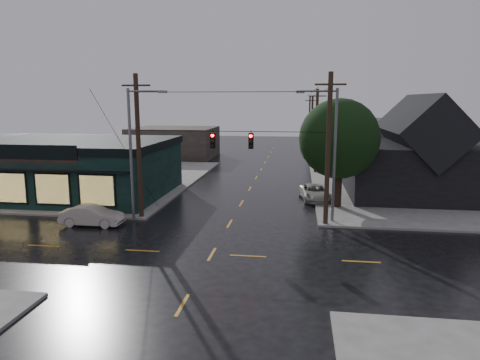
# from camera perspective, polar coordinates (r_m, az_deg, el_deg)

# --- Properties ---
(ground_plane) EXTENTS (160.00, 160.00, 0.00)m
(ground_plane) POSITION_cam_1_polar(r_m,az_deg,el_deg) (23.94, -3.77, -9.84)
(ground_plane) COLOR black
(sidewalk_nw) EXTENTS (28.00, 28.00, 0.15)m
(sidewalk_nw) POSITION_cam_1_polar(r_m,az_deg,el_deg) (49.35, -22.12, 0.12)
(sidewalk_nw) COLOR slate
(sidewalk_nw) RESTS_ON ground
(sidewalk_ne) EXTENTS (28.00, 28.00, 0.15)m
(sidewalk_ne) POSITION_cam_1_polar(r_m,az_deg,el_deg) (45.43, 27.58, -1.15)
(sidewalk_ne) COLOR slate
(sidewalk_ne) RESTS_ON ground
(pizza_shop) EXTENTS (16.30, 12.34, 4.90)m
(pizza_shop) POSITION_cam_1_polar(r_m,az_deg,el_deg) (40.46, -21.18, 1.62)
(pizza_shop) COLOR black
(pizza_shop) RESTS_ON ground
(ne_building) EXTENTS (12.60, 11.60, 8.75)m
(ne_building) POSITION_cam_1_polar(r_m,az_deg,el_deg) (40.49, 22.82, 4.24)
(ne_building) COLOR black
(ne_building) RESTS_ON ground
(corner_tree) EXTENTS (6.15, 6.15, 8.39)m
(corner_tree) POSITION_cam_1_polar(r_m,az_deg,el_deg) (33.73, 13.10, 5.35)
(corner_tree) COLOR black
(corner_tree) RESTS_ON ground
(utility_pole_nw) EXTENTS (2.00, 0.32, 10.15)m
(utility_pole_nw) POSITION_cam_1_polar(r_m,az_deg,el_deg) (31.67, -12.98, -4.99)
(utility_pole_nw) COLOR black
(utility_pole_nw) RESTS_ON ground
(utility_pole_ne) EXTENTS (2.00, 0.32, 10.15)m
(utility_pole_ne) POSITION_cam_1_polar(r_m,az_deg,el_deg) (29.71, 11.30, -5.95)
(utility_pole_ne) COLOR black
(utility_pole_ne) RESTS_ON ground
(utility_pole_far_a) EXTENTS (2.00, 0.32, 9.65)m
(utility_pole_far_a) POSITION_cam_1_polar(r_m,az_deg,el_deg) (50.68, 9.97, 0.91)
(utility_pole_far_a) COLOR black
(utility_pole_far_a) RESTS_ON ground
(utility_pole_far_b) EXTENTS (2.00, 0.32, 9.15)m
(utility_pole_far_b) POSITION_cam_1_polar(r_m,az_deg,el_deg) (70.48, 9.45, 3.59)
(utility_pole_far_b) COLOR black
(utility_pole_far_b) RESTS_ON ground
(utility_pole_far_c) EXTENTS (2.00, 0.32, 9.15)m
(utility_pole_far_c) POSITION_cam_1_polar(r_m,az_deg,el_deg) (90.36, 9.15, 5.10)
(utility_pole_far_c) COLOR black
(utility_pole_far_c) RESTS_ON ground
(span_signal_assembly) EXTENTS (13.00, 0.48, 1.23)m
(span_signal_assembly) POSITION_cam_1_polar(r_m,az_deg,el_deg) (28.94, -1.10, 5.32)
(span_signal_assembly) COLOR black
(span_signal_assembly) RESTS_ON ground
(streetlight_nw) EXTENTS (5.40, 0.30, 9.15)m
(streetlight_nw) POSITION_cam_1_polar(r_m,az_deg,el_deg) (31.16, -13.95, -5.29)
(streetlight_nw) COLOR slate
(streetlight_nw) RESTS_ON ground
(streetlight_ne) EXTENTS (5.40, 0.30, 9.15)m
(streetlight_ne) POSITION_cam_1_polar(r_m,az_deg,el_deg) (30.41, 12.17, -5.60)
(streetlight_ne) COLOR slate
(streetlight_ne) RESTS_ON ground
(bg_building_west) EXTENTS (12.00, 10.00, 4.40)m
(bg_building_west) POSITION_cam_1_polar(r_m,az_deg,el_deg) (64.99, -8.77, 4.99)
(bg_building_west) COLOR #2F2822
(bg_building_west) RESTS_ON ground
(bg_building_east) EXTENTS (14.00, 12.00, 5.60)m
(bg_building_east) POSITION_cam_1_polar(r_m,az_deg,el_deg) (68.14, 17.62, 5.38)
(bg_building_east) COLOR #27282D
(bg_building_east) RESTS_ON ground
(sedan_cream) EXTENTS (4.21, 1.53, 1.38)m
(sedan_cream) POSITION_cam_1_polar(r_m,az_deg,el_deg) (30.60, -19.15, -4.52)
(sedan_cream) COLOR #B6AC9F
(sedan_cream) RESTS_ON ground
(suv_silver) EXTENTS (2.87, 5.00, 1.31)m
(suv_silver) POSITION_cam_1_polar(r_m,az_deg,el_deg) (36.80, 9.92, -1.66)
(suv_silver) COLOR #B7B6A9
(suv_silver) RESTS_ON ground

